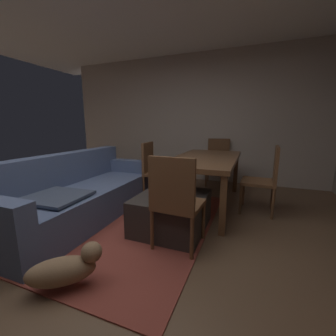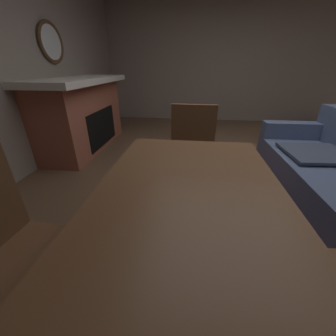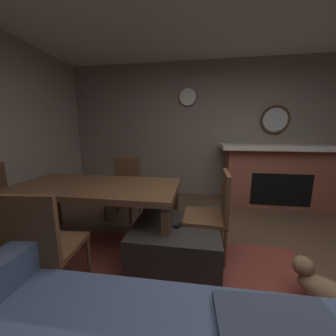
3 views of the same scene
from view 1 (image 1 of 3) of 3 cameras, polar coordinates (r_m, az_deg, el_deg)
floor at (r=2.30m, az=-17.10°, el=-20.75°), size 7.75×7.75×0.00m
wall_right_window_side at (r=4.90m, az=6.56°, el=12.74°), size 0.12×5.90×2.67m
area_rug at (r=2.88m, az=-10.33°, el=-13.44°), size 2.60×2.00×0.01m
couch at (r=3.05m, az=-22.52°, el=-6.79°), size 2.30×0.91×0.83m
ottoman_coffee_table at (r=2.56m, az=1.02°, el=-11.60°), size 0.85×0.75×0.41m
tv_remote at (r=2.45m, az=0.60°, el=-7.25°), size 0.13×0.16×0.02m
dining_table at (r=3.25m, az=9.84°, el=1.60°), size 1.84×0.89×0.74m
dining_chair_west at (r=2.05m, az=2.04°, el=-7.99°), size 0.46×0.46×0.93m
dining_chair_north at (r=3.53m, az=-3.68°, el=0.15°), size 0.48×0.48×0.93m
dining_chair_east at (r=4.55m, az=13.04°, el=2.39°), size 0.48×0.48×0.93m
dining_chair_south at (r=3.22m, az=24.48°, el=-1.93°), size 0.46×0.46×0.93m
potted_plant at (r=4.76m, az=-17.16°, el=-0.13°), size 0.34×0.34×0.53m
small_dog at (r=1.89m, az=-25.31°, el=-22.84°), size 0.47×0.50×0.29m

